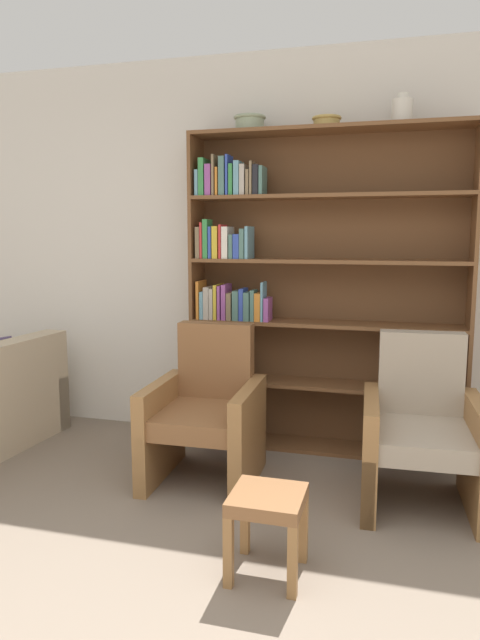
# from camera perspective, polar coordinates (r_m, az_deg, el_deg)

# --- Properties ---
(wall_back) EXTENTS (12.00, 0.06, 2.75)m
(wall_back) POSITION_cam_1_polar(r_m,az_deg,el_deg) (4.09, 8.44, 6.75)
(wall_back) COLOR silver
(wall_back) RESTS_ON ground
(bookshelf) EXTENTS (1.87, 0.30, 2.19)m
(bookshelf) POSITION_cam_1_polar(r_m,az_deg,el_deg) (3.96, 5.90, 2.58)
(bookshelf) COLOR brown
(bookshelf) RESTS_ON ground
(bowl_stoneware) EXTENTS (0.22, 0.22, 0.10)m
(bowl_stoneware) POSITION_cam_1_polar(r_m,az_deg,el_deg) (4.07, 0.99, 19.14)
(bowl_stoneware) COLOR gray
(bowl_stoneware) RESTS_ON bookshelf
(bowl_copper) EXTENTS (0.19, 0.19, 0.07)m
(bowl_copper) POSITION_cam_1_polar(r_m,az_deg,el_deg) (3.97, 8.66, 19.06)
(bowl_copper) COLOR tan
(bowl_copper) RESTS_ON bookshelf
(vase_tall) EXTENTS (0.13, 0.13, 0.18)m
(vase_tall) POSITION_cam_1_polar(r_m,az_deg,el_deg) (3.95, 15.91, 19.49)
(vase_tall) COLOR silver
(vase_tall) RESTS_ON bookshelf
(armchair_leather) EXTENTS (0.66, 0.70, 0.94)m
(armchair_leather) POSITION_cam_1_polar(r_m,az_deg,el_deg) (3.56, -3.38, -9.40)
(armchair_leather) COLOR olive
(armchair_leather) RESTS_ON ground
(armchair_cushioned) EXTENTS (0.67, 0.71, 0.94)m
(armchair_cushioned) POSITION_cam_1_polar(r_m,az_deg,el_deg) (3.39, 17.72, -10.73)
(armchair_cushioned) COLOR olive
(armchair_cushioned) RESTS_ON ground
(footstool) EXTENTS (0.32, 0.32, 0.38)m
(footstool) POSITION_cam_1_polar(r_m,az_deg,el_deg) (2.63, 2.77, -18.43)
(footstool) COLOR olive
(footstool) RESTS_ON ground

